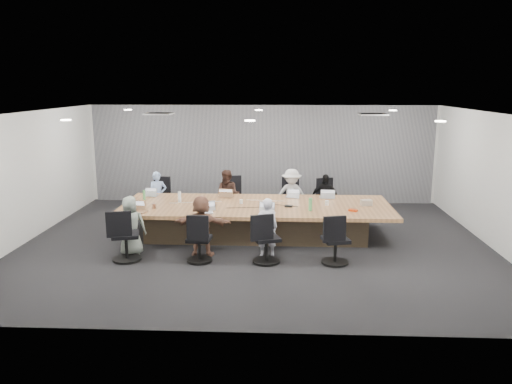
{
  "coord_description": "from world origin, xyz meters",
  "views": [
    {
      "loc": [
        0.51,
        -10.34,
        3.37
      ],
      "look_at": [
        0.0,
        0.4,
        1.05
      ],
      "focal_mm": 35.0,
      "sensor_mm": 36.0,
      "label": 1
    }
  ],
  "objects_px": {
    "conference_table": "(256,219)",
    "person_0": "(158,196)",
    "chair_7": "(335,244)",
    "person_3": "(325,198)",
    "chair_2": "(291,201)",
    "bottle_clear": "(180,197)",
    "person_1": "(228,195)",
    "chair_5": "(199,243)",
    "chair_4": "(126,239)",
    "person_4": "(131,226)",
    "person_6": "(267,228)",
    "bottle_green_right": "(310,204)",
    "bottle_green_left": "(144,195)",
    "laptop_5": "(206,213)",
    "snack_packet": "(353,210)",
    "chair_1": "(229,200)",
    "chair_6": "(266,242)",
    "laptop_1": "(226,196)",
    "chair_0": "(161,201)",
    "laptop_3": "(327,197)",
    "mug_brown": "(154,206)",
    "laptop_2": "(292,197)",
    "stapler": "(271,208)",
    "laptop_4": "(138,212)",
    "laptop_0": "(152,195)",
    "chair_3": "(323,202)",
    "person_2": "(291,195)",
    "canvas_bag": "(366,203)"
  },
  "relations": [
    {
      "from": "laptop_2",
      "to": "person_1",
      "type": "bearing_deg",
      "value": -8.57
    },
    {
      "from": "chair_0",
      "to": "laptop_4",
      "type": "height_order",
      "value": "chair_0"
    },
    {
      "from": "chair_7",
      "to": "mug_brown",
      "type": "xyz_separation_m",
      "value": [
        -3.8,
        1.26,
        0.39
      ]
    },
    {
      "from": "bottle_green_left",
      "to": "stapler",
      "type": "xyz_separation_m",
      "value": [
        2.97,
        -0.76,
        -0.08
      ]
    },
    {
      "from": "person_1",
      "to": "stapler",
      "type": "relative_size",
      "value": 7.8
    },
    {
      "from": "snack_packet",
      "to": "bottle_clear",
      "type": "bearing_deg",
      "value": 170.17
    },
    {
      "from": "chair_5",
      "to": "person_6",
      "type": "relative_size",
      "value": 0.64
    },
    {
      "from": "chair_0",
      "to": "person_2",
      "type": "height_order",
      "value": "person_2"
    },
    {
      "from": "chair_1",
      "to": "bottle_green_left",
      "type": "distance_m",
      "value": 2.33
    },
    {
      "from": "bottle_green_right",
      "to": "person_1",
      "type": "bearing_deg",
      "value": 136.6
    },
    {
      "from": "mug_brown",
      "to": "canvas_bag",
      "type": "xyz_separation_m",
      "value": [
        4.65,
        0.47,
        0.02
      ]
    },
    {
      "from": "chair_0",
      "to": "snack_packet",
      "type": "height_order",
      "value": "chair_0"
    },
    {
      "from": "chair_0",
      "to": "person_4",
      "type": "bearing_deg",
      "value": 95.44
    },
    {
      "from": "bottle_green_right",
      "to": "snack_packet",
      "type": "bearing_deg",
      "value": 0.17
    },
    {
      "from": "chair_0",
      "to": "bottle_clear",
      "type": "bearing_deg",
      "value": 121.03
    },
    {
      "from": "chair_0",
      "to": "laptop_3",
      "type": "height_order",
      "value": "chair_0"
    },
    {
      "from": "bottle_green_right",
      "to": "person_4",
      "type": "bearing_deg",
      "value": -166.77
    },
    {
      "from": "laptop_5",
      "to": "person_6",
      "type": "height_order",
      "value": "person_6"
    },
    {
      "from": "chair_7",
      "to": "person_3",
      "type": "height_order",
      "value": "person_3"
    },
    {
      "from": "chair_4",
      "to": "chair_5",
      "type": "height_order",
      "value": "chair_4"
    },
    {
      "from": "bottle_clear",
      "to": "chair_0",
      "type": "bearing_deg",
      "value": 117.57
    },
    {
      "from": "chair_0",
      "to": "chair_5",
      "type": "height_order",
      "value": "chair_0"
    },
    {
      "from": "chair_2",
      "to": "bottle_clear",
      "type": "bearing_deg",
      "value": 35.08
    },
    {
      "from": "person_3",
      "to": "bottle_green_left",
      "type": "relative_size",
      "value": 5.37
    },
    {
      "from": "laptop_1",
      "to": "person_4",
      "type": "bearing_deg",
      "value": 60.1
    },
    {
      "from": "chair_5",
      "to": "person_6",
      "type": "height_order",
      "value": "person_6"
    },
    {
      "from": "conference_table",
      "to": "person_0",
      "type": "xyz_separation_m",
      "value": [
        -2.56,
        1.35,
        0.21
      ]
    },
    {
      "from": "laptop_5",
      "to": "snack_packet",
      "type": "relative_size",
      "value": 1.85
    },
    {
      "from": "laptop_3",
      "to": "mug_brown",
      "type": "height_order",
      "value": "mug_brown"
    },
    {
      "from": "chair_1",
      "to": "bottle_clear",
      "type": "relative_size",
      "value": 3.58
    },
    {
      "from": "person_3",
      "to": "snack_packet",
      "type": "relative_size",
      "value": 7.09
    },
    {
      "from": "chair_3",
      "to": "person_0",
      "type": "bearing_deg",
      "value": -7.31
    },
    {
      "from": "person_1",
      "to": "chair_5",
      "type": "bearing_deg",
      "value": -82.92
    },
    {
      "from": "chair_1",
      "to": "person_6",
      "type": "relative_size",
      "value": 0.73
    },
    {
      "from": "chair_5",
      "to": "bottle_clear",
      "type": "distance_m",
      "value": 2.07
    },
    {
      "from": "chair_0",
      "to": "person_1",
      "type": "height_order",
      "value": "person_1"
    },
    {
      "from": "chair_6",
      "to": "laptop_1",
      "type": "xyz_separation_m",
      "value": [
        -1.05,
        2.5,
        0.34
      ]
    },
    {
      "from": "chair_1",
      "to": "person_1",
      "type": "height_order",
      "value": "person_1"
    },
    {
      "from": "chair_7",
      "to": "laptop_0",
      "type": "distance_m",
      "value": 4.86
    },
    {
      "from": "chair_5",
      "to": "bottle_green_left",
      "type": "xyz_separation_m",
      "value": [
        -1.61,
        2.07,
        0.47
      ]
    },
    {
      "from": "person_0",
      "to": "laptop_2",
      "type": "xyz_separation_m",
      "value": [
        3.38,
        -0.55,
        0.14
      ]
    },
    {
      "from": "laptop_2",
      "to": "chair_0",
      "type": "bearing_deg",
      "value": -4.45
    },
    {
      "from": "chair_4",
      "to": "person_4",
      "type": "bearing_deg",
      "value": 76.63
    },
    {
      "from": "person_3",
      "to": "person_6",
      "type": "height_order",
      "value": "person_3"
    },
    {
      "from": "chair_5",
      "to": "person_6",
      "type": "xyz_separation_m",
      "value": [
        1.3,
        0.35,
        0.22
      ]
    },
    {
      "from": "bottle_green_left",
      "to": "person_0",
      "type": "bearing_deg",
      "value": 85.57
    },
    {
      "from": "mug_brown",
      "to": "laptop_2",
      "type": "bearing_deg",
      "value": 22.3
    },
    {
      "from": "chair_1",
      "to": "snack_packet",
      "type": "distance_m",
      "value": 3.62
    },
    {
      "from": "chair_7",
      "to": "person_1",
      "type": "xyz_separation_m",
      "value": [
        -2.37,
        3.05,
        0.24
      ]
    },
    {
      "from": "chair_2",
      "to": "person_1",
      "type": "distance_m",
      "value": 1.65
    }
  ]
}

